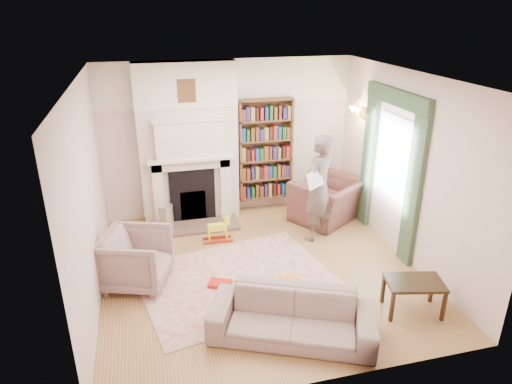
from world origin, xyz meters
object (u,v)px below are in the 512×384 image
object	(u,v)px
sofa	(292,317)
paraffin_heater	(167,220)
armchair_reading	(328,200)
man_reading	(318,188)
bookcase	(265,150)
coffee_table	(413,296)
armchair_left	(136,259)
rocking_horse	(217,230)

from	to	relation	value
sofa	paraffin_heater	size ratio (longest dim) A/B	3.49
sofa	armchair_reading	bearing A→B (deg)	84.42
man_reading	paraffin_heater	distance (m)	2.60
bookcase	paraffin_heater	size ratio (longest dim) A/B	3.36
bookcase	coffee_table	bearing A→B (deg)	-74.63
armchair_reading	armchair_left	world-z (taller)	armchair_left
man_reading	paraffin_heater	bearing A→B (deg)	-50.27
armchair_reading	rocking_horse	distance (m)	2.11
armchair_left	sofa	world-z (taller)	armchair_left
armchair_reading	sofa	bearing A→B (deg)	26.81
armchair_left	man_reading	distance (m)	3.04
bookcase	coffee_table	size ratio (longest dim) A/B	2.64
paraffin_heater	armchair_reading	bearing A→B (deg)	-1.99
sofa	rocking_horse	xyz separation A→B (m)	(-0.45, 2.54, -0.07)
rocking_horse	paraffin_heater	bearing A→B (deg)	153.79
bookcase	coffee_table	distance (m)	3.80
armchair_reading	armchair_left	distance (m)	3.60
bookcase	armchair_left	xyz separation A→B (m)	(-2.40, -2.03, -0.78)
coffee_table	paraffin_heater	world-z (taller)	paraffin_heater
bookcase	paraffin_heater	distance (m)	2.21
armchair_left	paraffin_heater	xyz separation A→B (m)	(0.50, 1.37, -0.12)
sofa	paraffin_heater	distance (m)	3.21
bookcase	man_reading	size ratio (longest dim) A/B	1.03
armchair_left	paraffin_heater	bearing A→B (deg)	-0.73
armchair_reading	man_reading	distance (m)	0.91
paraffin_heater	rocking_horse	xyz separation A→B (m)	(0.79, -0.42, -0.06)
sofa	rocking_horse	bearing A→B (deg)	124.13
man_reading	paraffin_heater	xyz separation A→B (m)	(-2.42, 0.70, -0.62)
armchair_reading	paraffin_heater	bearing A→B (deg)	-35.52
armchair_left	rocking_horse	bearing A→B (deg)	-34.58
armchair_reading	coffee_table	bearing A→B (deg)	56.56
coffee_table	paraffin_heater	xyz separation A→B (m)	(-2.88, 2.88, 0.05)
armchair_left	coffee_table	bearing A→B (deg)	-94.94
sofa	paraffin_heater	bearing A→B (deg)	136.87
armchair_reading	rocking_horse	bearing A→B (deg)	-24.68
armchair_reading	coffee_table	xyz separation A→B (m)	(0.00, -2.78, -0.16)
man_reading	armchair_reading	bearing A→B (deg)	-161.04
armchair_left	man_reading	xyz separation A→B (m)	(2.92, 0.67, 0.50)
sofa	coffee_table	distance (m)	1.64
armchair_reading	man_reading	size ratio (longest dim) A/B	0.65
coffee_table	rocking_horse	bearing A→B (deg)	143.25
armchair_reading	paraffin_heater	xyz separation A→B (m)	(-2.87, 0.10, -0.11)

